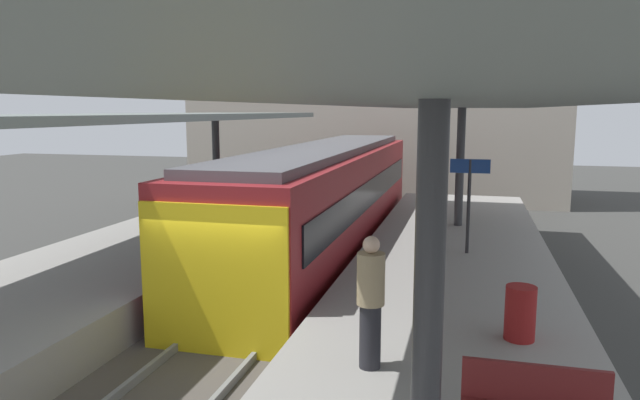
# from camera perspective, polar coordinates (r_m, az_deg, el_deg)

# --- Properties ---
(ground_plane) EXTENTS (80.00, 80.00, 0.00)m
(ground_plane) POSITION_cam_1_polar(r_m,az_deg,el_deg) (11.05, -8.54, -14.24)
(ground_plane) COLOR #383835
(platform_left) EXTENTS (4.40, 28.00, 1.00)m
(platform_left) POSITION_cam_1_polar(r_m,az_deg,el_deg) (12.79, -24.68, -9.36)
(platform_left) COLOR gray
(platform_left) RESTS_ON ground_plane
(platform_right) EXTENTS (4.40, 28.00, 1.00)m
(platform_right) POSITION_cam_1_polar(r_m,az_deg,el_deg) (10.08, 12.30, -13.61)
(platform_right) COLOR gray
(platform_right) RESTS_ON ground_plane
(track_ballast) EXTENTS (3.20, 28.00, 0.20)m
(track_ballast) POSITION_cam_1_polar(r_m,az_deg,el_deg) (11.01, -8.55, -13.77)
(track_ballast) COLOR #4C4742
(track_ballast) RESTS_ON ground_plane
(rail_near_side) EXTENTS (0.08, 28.00, 0.14)m
(rail_near_side) POSITION_cam_1_polar(r_m,az_deg,el_deg) (11.24, -12.03, -12.46)
(rail_near_side) COLOR slate
(rail_near_side) RESTS_ON track_ballast
(rail_far_side) EXTENTS (0.08, 28.00, 0.14)m
(rail_far_side) POSITION_cam_1_polar(r_m,az_deg,el_deg) (10.70, -4.92, -13.40)
(rail_far_side) COLOR slate
(rail_far_side) RESTS_ON track_ballast
(commuter_train) EXTENTS (2.78, 15.61, 3.10)m
(commuter_train) POSITION_cam_1_polar(r_m,az_deg,el_deg) (17.03, 0.59, 0.09)
(commuter_train) COLOR maroon
(commuter_train) RESTS_ON track_ballast
(canopy_left) EXTENTS (4.18, 21.00, 3.24)m
(canopy_left) POSITION_cam_1_polar(r_m,az_deg,el_deg) (13.31, -21.86, 7.35)
(canopy_left) COLOR #333335
(canopy_left) RESTS_ON platform_left
(canopy_right) EXTENTS (4.18, 21.00, 3.56)m
(canopy_right) POSITION_cam_1_polar(r_m,az_deg,el_deg) (10.73, 13.32, 9.21)
(canopy_right) COLOR #333335
(canopy_right) RESTS_ON platform_right
(platform_sign) EXTENTS (0.90, 0.08, 2.21)m
(platform_sign) POSITION_cam_1_polar(r_m,az_deg,el_deg) (13.76, 14.53, 1.49)
(platform_sign) COLOR #262628
(platform_sign) RESTS_ON platform_right
(litter_bin) EXTENTS (0.44, 0.44, 0.80)m
(litter_bin) POSITION_cam_1_polar(r_m,az_deg,el_deg) (9.03, 19.15, -10.49)
(litter_bin) COLOR maroon
(litter_bin) RESTS_ON platform_right
(passenger_near_bench) EXTENTS (0.36, 0.36, 1.75)m
(passenger_near_bench) POSITION_cam_1_polar(r_m,az_deg,el_deg) (7.54, 5.02, -9.81)
(passenger_near_bench) COLOR #232328
(passenger_near_bench) RESTS_ON platform_right
(station_building_backdrop) EXTENTS (18.00, 6.00, 11.00)m
(station_building_backdrop) POSITION_cam_1_polar(r_m,az_deg,el_deg) (29.73, 5.50, 11.07)
(station_building_backdrop) COLOR #A89E8E
(station_building_backdrop) RESTS_ON ground_plane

